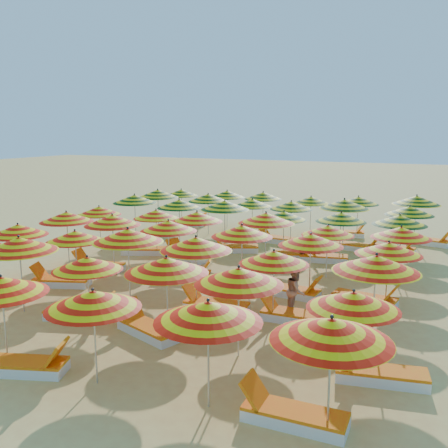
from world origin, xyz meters
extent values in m
plane|color=#DBBE61|center=(0.00, 0.00, 0.00)|extent=(120.00, 120.00, 0.00)
cylinder|color=silver|center=(-1.09, -7.67, 0.90)|extent=(0.03, 0.03, 1.81)
cone|color=#E36900|center=(-1.09, -7.67, 1.69)|extent=(2.40, 2.40, 0.34)
sphere|color=black|center=(-1.09, -7.67, 1.88)|extent=(0.06, 0.06, 0.06)
cylinder|color=silver|center=(1.04, -7.51, 0.89)|extent=(0.03, 0.03, 1.77)
cone|color=#E36900|center=(1.04, -7.51, 1.65)|extent=(1.95, 1.95, 0.34)
sphere|color=black|center=(1.04, -7.51, 1.85)|extent=(0.06, 0.06, 0.06)
cylinder|color=silver|center=(3.33, -7.36, 0.93)|extent=(0.04, 0.04, 1.85)
cone|color=#E36900|center=(3.33, -7.36, 1.73)|extent=(1.97, 1.97, 0.35)
sphere|color=black|center=(3.33, -7.36, 1.93)|extent=(0.06, 0.06, 0.06)
cylinder|color=silver|center=(5.39, -7.34, 0.94)|extent=(0.04, 0.04, 1.89)
cone|color=#E36900|center=(5.39, -7.34, 1.76)|extent=(2.50, 2.50, 0.36)
sphere|color=black|center=(5.39, -7.34, 1.97)|extent=(0.06, 0.06, 0.06)
cylinder|color=silver|center=(-3.13, -5.30, 0.97)|extent=(0.04, 0.04, 1.95)
cone|color=#E36900|center=(-3.13, -5.30, 1.82)|extent=(2.52, 2.52, 0.37)
sphere|color=black|center=(-3.13, -5.30, 2.03)|extent=(0.06, 0.06, 0.06)
cylinder|color=silver|center=(-0.91, -5.33, 0.84)|extent=(0.03, 0.03, 1.68)
cone|color=#E36900|center=(-0.91, -5.33, 1.57)|extent=(2.16, 2.16, 0.32)
sphere|color=black|center=(-0.91, -5.33, 1.75)|extent=(0.06, 0.06, 0.06)
cylinder|color=silver|center=(1.25, -5.26, 0.94)|extent=(0.04, 0.04, 1.89)
cone|color=#E36900|center=(1.25, -5.26, 1.76)|extent=(1.92, 1.92, 0.36)
sphere|color=black|center=(1.25, -5.26, 1.97)|extent=(0.06, 0.06, 0.06)
cylinder|color=silver|center=(3.02, -5.33, 0.94)|extent=(0.04, 0.04, 1.87)
cone|color=#E36900|center=(3.02, -5.33, 1.75)|extent=(2.24, 2.24, 0.36)
sphere|color=black|center=(3.02, -5.33, 1.96)|extent=(0.06, 0.06, 0.06)
cylinder|color=silver|center=(5.37, -5.47, 0.87)|extent=(0.03, 0.03, 1.73)
cone|color=#E36900|center=(5.37, -5.47, 1.62)|extent=(2.00, 2.00, 0.33)
sphere|color=black|center=(5.37, -5.47, 1.81)|extent=(0.06, 0.06, 0.06)
cylinder|color=silver|center=(-5.18, -3.42, 0.90)|extent=(0.03, 0.03, 1.80)
cone|color=#E36900|center=(-5.18, -3.42, 1.68)|extent=(2.30, 2.30, 0.34)
sphere|color=black|center=(-5.18, -3.42, 1.88)|extent=(0.06, 0.06, 0.06)
cylinder|color=silver|center=(-3.23, -3.10, 0.86)|extent=(0.03, 0.03, 1.71)
cone|color=#E36900|center=(-3.23, -3.10, 1.60)|extent=(2.19, 2.19, 0.33)
sphere|color=black|center=(-3.23, -3.10, 1.78)|extent=(0.06, 0.06, 0.06)
cylinder|color=silver|center=(-1.17, -3.30, 0.99)|extent=(0.04, 0.04, 1.97)
cone|color=#E36900|center=(-1.17, -3.30, 1.84)|extent=(2.22, 2.22, 0.38)
sphere|color=black|center=(-1.17, -3.30, 2.06)|extent=(0.07, 0.07, 0.07)
cylinder|color=silver|center=(0.90, -3.21, 0.95)|extent=(0.04, 0.04, 1.91)
cone|color=#E36900|center=(0.90, -3.21, 1.78)|extent=(2.15, 2.15, 0.36)
sphere|color=black|center=(0.90, -3.21, 1.99)|extent=(0.06, 0.06, 0.06)
cylinder|color=silver|center=(3.02, -3.13, 0.87)|extent=(0.03, 0.03, 1.74)
cone|color=#E36900|center=(3.02, -3.13, 1.63)|extent=(1.97, 1.97, 0.33)
sphere|color=black|center=(3.02, -3.13, 1.82)|extent=(0.06, 0.06, 0.06)
cylinder|color=silver|center=(5.47, -3.35, 0.97)|extent=(0.04, 0.04, 1.94)
cone|color=#E36900|center=(5.47, -3.35, 1.81)|extent=(2.11, 2.11, 0.37)
sphere|color=black|center=(5.47, -3.35, 2.02)|extent=(0.06, 0.06, 0.06)
cylinder|color=silver|center=(-5.26, -1.20, 0.93)|extent=(0.04, 0.04, 1.85)
cone|color=#E36900|center=(-5.26, -1.20, 1.73)|extent=(2.19, 2.19, 0.35)
sphere|color=black|center=(-5.26, -1.20, 1.93)|extent=(0.06, 0.06, 0.06)
cylinder|color=silver|center=(-3.30, -1.19, 0.94)|extent=(0.04, 0.04, 1.88)
cone|color=#E36900|center=(-3.30, -1.19, 1.76)|extent=(1.95, 1.95, 0.36)
sphere|color=black|center=(-3.30, -1.19, 1.96)|extent=(0.06, 0.06, 0.06)
cylinder|color=silver|center=(-1.27, -0.99, 0.91)|extent=(0.03, 0.03, 1.82)
cone|color=#E36900|center=(-1.27, -0.99, 1.70)|extent=(2.38, 2.38, 0.35)
sphere|color=black|center=(-1.27, -0.99, 1.90)|extent=(0.06, 0.06, 0.06)
cylinder|color=silver|center=(1.25, -0.93, 0.93)|extent=(0.04, 0.04, 1.85)
cone|color=#E36900|center=(1.25, -0.93, 1.73)|extent=(2.46, 2.46, 0.35)
sphere|color=black|center=(1.25, -0.93, 1.93)|extent=(0.06, 0.06, 0.06)
cylinder|color=silver|center=(3.40, -1.11, 0.91)|extent=(0.03, 0.03, 1.82)
cone|color=#E36900|center=(3.40, -1.11, 1.70)|extent=(2.01, 2.01, 0.35)
sphere|color=black|center=(3.40, -1.11, 1.90)|extent=(0.06, 0.06, 0.06)
cylinder|color=silver|center=(5.47, -0.99, 0.88)|extent=(0.03, 0.03, 1.75)
cone|color=#E36900|center=(5.47, -0.99, 1.63)|extent=(1.93, 1.93, 0.33)
sphere|color=black|center=(5.47, -0.99, 1.83)|extent=(0.06, 0.06, 0.06)
cylinder|color=silver|center=(-5.59, 0.99, 0.86)|extent=(0.03, 0.03, 1.72)
cone|color=#E36900|center=(-5.59, 0.99, 1.61)|extent=(1.97, 1.97, 0.33)
sphere|color=black|center=(-5.59, 0.99, 1.79)|extent=(0.06, 0.06, 0.06)
cylinder|color=silver|center=(-3.15, 1.25, 0.86)|extent=(0.03, 0.03, 1.71)
cone|color=#E36900|center=(-3.15, 1.25, 1.60)|extent=(1.82, 1.82, 0.33)
sphere|color=black|center=(-3.15, 1.25, 1.78)|extent=(0.06, 0.06, 0.06)
cylinder|color=silver|center=(-1.24, 0.92, 0.91)|extent=(0.03, 0.03, 1.82)
cone|color=#E36900|center=(-1.24, 0.92, 1.69)|extent=(2.40, 2.40, 0.35)
sphere|color=black|center=(-1.24, 0.92, 1.89)|extent=(0.06, 0.06, 0.06)
cylinder|color=silver|center=(1.28, 1.09, 0.96)|extent=(0.04, 0.04, 1.93)
cone|color=#E36900|center=(1.28, 1.09, 1.80)|extent=(2.45, 2.45, 0.37)
sphere|color=black|center=(1.28, 1.09, 2.01)|extent=(0.06, 0.06, 0.06)
cylinder|color=silver|center=(3.38, 1.05, 0.84)|extent=(0.03, 0.03, 1.68)
cone|color=#E36900|center=(3.38, 1.05, 1.57)|extent=(1.94, 1.94, 0.32)
sphere|color=black|center=(3.38, 1.05, 1.76)|extent=(0.06, 0.06, 0.06)
cylinder|color=silver|center=(5.57, 1.14, 0.90)|extent=(0.03, 0.03, 1.79)
cone|color=#E36900|center=(5.57, 1.14, 1.67)|extent=(2.28, 2.28, 0.34)
sphere|color=black|center=(5.57, 1.14, 1.87)|extent=(0.06, 0.06, 0.06)
cylinder|color=silver|center=(-5.55, 3.33, 0.95)|extent=(0.04, 0.04, 1.90)
cone|color=#727004|center=(-5.55, 3.33, 1.77)|extent=(2.35, 2.35, 0.36)
sphere|color=black|center=(-5.55, 3.33, 1.98)|extent=(0.06, 0.06, 0.06)
cylinder|color=silver|center=(-3.29, 3.24, 0.92)|extent=(0.04, 0.04, 1.84)
cone|color=#727004|center=(-3.29, 3.24, 1.72)|extent=(2.37, 2.37, 0.35)
sphere|color=black|center=(-3.29, 3.24, 1.92)|extent=(0.06, 0.06, 0.06)
cylinder|color=silver|center=(-1.19, 3.15, 0.97)|extent=(0.04, 0.04, 1.93)
cone|color=#727004|center=(-1.19, 3.15, 1.80)|extent=(2.06, 2.06, 0.37)
sphere|color=black|center=(-1.19, 3.15, 2.01)|extent=(0.06, 0.06, 0.06)
cylinder|color=silver|center=(1.27, 3.07, 0.84)|extent=(0.03, 0.03, 1.69)
cone|color=#727004|center=(1.27, 3.07, 1.58)|extent=(2.11, 2.11, 0.32)
sphere|color=black|center=(1.27, 3.07, 1.76)|extent=(0.06, 0.06, 0.06)
cylinder|color=silver|center=(3.38, 3.08, 0.90)|extent=(0.03, 0.03, 1.79)
cone|color=#727004|center=(3.38, 3.08, 1.67)|extent=(2.37, 2.37, 0.34)
sphere|color=black|center=(3.38, 3.08, 1.87)|extent=(0.06, 0.06, 0.06)
cylinder|color=silver|center=(5.34, 3.13, 0.92)|extent=(0.03, 0.03, 1.83)
cone|color=#727004|center=(5.34, 3.13, 1.71)|extent=(2.22, 2.22, 0.35)
sphere|color=black|center=(5.34, 3.13, 1.91)|extent=(0.06, 0.06, 0.06)
cylinder|color=silver|center=(-5.55, 5.20, 0.96)|extent=(0.04, 0.04, 1.92)
cone|color=#727004|center=(-5.55, 5.20, 1.79)|extent=(2.42, 2.42, 0.37)
sphere|color=black|center=(-5.55, 5.20, 2.00)|extent=(0.06, 0.06, 0.06)
cylinder|color=silver|center=(-3.13, 5.59, 0.90)|extent=(0.03, 0.03, 1.81)
cone|color=#727004|center=(-3.13, 5.59, 1.69)|extent=(2.28, 2.28, 0.34)
sphere|color=black|center=(-3.13, 5.59, 1.89)|extent=(0.06, 0.06, 0.06)
cylinder|color=silver|center=(-0.94, 5.48, 0.86)|extent=(0.03, 0.03, 1.71)
cone|color=#727004|center=(-0.94, 5.48, 1.60)|extent=(2.09, 2.09, 0.33)
sphere|color=black|center=(-0.94, 5.48, 1.79)|extent=(0.06, 0.06, 0.06)
cylinder|color=silver|center=(0.90, 5.18, 0.88)|extent=(0.03, 0.03, 1.76)
cone|color=#727004|center=(0.90, 5.18, 1.65)|extent=(1.90, 1.90, 0.34)
sphere|color=black|center=(0.90, 5.18, 1.84)|extent=(0.06, 0.06, 0.06)
cylinder|color=silver|center=(3.06, 5.17, 0.99)|extent=(0.04, 0.04, 1.97)
cone|color=#727004|center=(3.06, 5.17, 1.84)|extent=(2.54, 2.54, 0.38)
sphere|color=black|center=(3.06, 5.17, 2.06)|extent=(0.07, 0.07, 0.07)
cylinder|color=silver|center=(5.47, 5.40, 0.91)|extent=(0.03, 0.03, 1.82)
cone|color=#727004|center=(5.47, 5.40, 1.70)|extent=(2.30, 2.30, 0.35)
sphere|color=black|center=(5.47, 5.40, 1.90)|extent=(0.06, 0.06, 0.06)
cylinder|color=silver|center=(-5.55, 7.39, 0.85)|extent=(0.03, 0.03, 1.70)
cone|color=#727004|center=(-5.55, 7.39, 1.59)|extent=(2.10, 2.10, 0.32)
sphere|color=black|center=(-5.55, 7.39, 1.77)|extent=(0.06, 0.06, 0.06)
cylinder|color=silver|center=(-3.05, 7.50, 0.88)|extent=(0.03, 0.03, 1.75)
cone|color=#727004|center=(-3.05, 7.50, 1.63)|extent=(2.07, 2.07, 0.33)
sphere|color=black|center=(-3.05, 7.50, 1.83)|extent=(0.06, 0.06, 0.06)
cylinder|color=silver|center=(-1.20, 7.53, 0.89)|extent=(0.03, 0.03, 1.77)
cone|color=#727004|center=(-1.20, 7.53, 1.65)|extent=(2.03, 2.03, 0.34)
sphere|color=black|center=(-1.20, 7.53, 1.85)|extent=(0.06, 0.06, 0.06)
cylinder|color=silver|center=(1.11, 7.49, 0.85)|extent=(0.03, 0.03, 1.70)
cone|color=#727004|center=(1.11, 7.49, 1.59)|extent=(1.92, 1.92, 0.32)
sphere|color=black|center=(1.11, 7.49, 1.77)|extent=(0.06, 0.06, 0.06)
cylinder|color=silver|center=(3.18, 7.67, 0.89)|extent=(0.03, 0.03, 1.79)
cone|color=#727004|center=(3.18, 7.67, 1.67)|extent=(2.15, 2.15, 0.34)
sphere|color=black|center=(3.18, 7.67, 1.86)|extent=(0.06, 0.06, 0.06)
cylinder|color=silver|center=(5.56, 7.57, 0.98)|extent=(0.04, 0.04, 1.96)
cone|color=#727004|center=(5.56, 7.57, 1.83)|extent=(2.57, 2.57, 0.37)
sphere|color=black|center=(5.56, 7.57, 2.05)|extent=(0.07, 0.07, 0.07)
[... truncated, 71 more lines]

